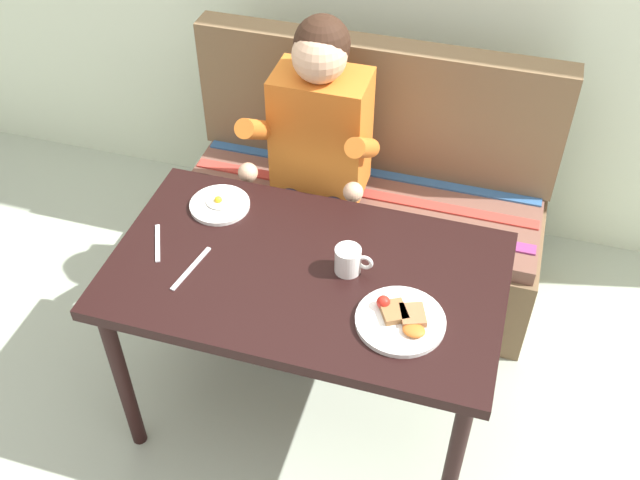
% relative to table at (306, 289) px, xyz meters
% --- Properties ---
extents(ground_plane, '(8.00, 8.00, 0.00)m').
position_rel_table_xyz_m(ground_plane, '(0.00, 0.00, -0.65)').
color(ground_plane, '#AAB5A0').
extents(table, '(1.20, 0.70, 0.73)m').
position_rel_table_xyz_m(table, '(0.00, 0.00, 0.00)').
color(table, black).
rests_on(table, ground).
extents(couch, '(1.44, 0.56, 1.00)m').
position_rel_table_xyz_m(couch, '(0.00, 0.76, -0.32)').
color(couch, brown).
rests_on(couch, ground).
extents(person, '(0.45, 0.61, 1.21)m').
position_rel_table_xyz_m(person, '(-0.15, 0.59, 0.09)').
color(person, orange).
rests_on(person, ground).
extents(plate_breakfast, '(0.26, 0.26, 0.05)m').
position_rel_table_xyz_m(plate_breakfast, '(0.32, -0.12, 0.10)').
color(plate_breakfast, white).
rests_on(plate_breakfast, table).
extents(plate_eggs, '(0.20, 0.20, 0.04)m').
position_rel_table_xyz_m(plate_eggs, '(-0.36, 0.20, 0.09)').
color(plate_eggs, white).
rests_on(plate_eggs, table).
extents(coffee_mug, '(0.12, 0.08, 0.09)m').
position_rel_table_xyz_m(coffee_mug, '(0.12, 0.03, 0.13)').
color(coffee_mug, white).
rests_on(coffee_mug, table).
extents(fork, '(0.09, 0.16, 0.00)m').
position_rel_table_xyz_m(fork, '(-0.48, -0.02, 0.08)').
color(fork, silver).
rests_on(fork, table).
extents(knife, '(0.05, 0.20, 0.00)m').
position_rel_table_xyz_m(knife, '(-0.34, -0.09, 0.08)').
color(knife, silver).
rests_on(knife, table).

